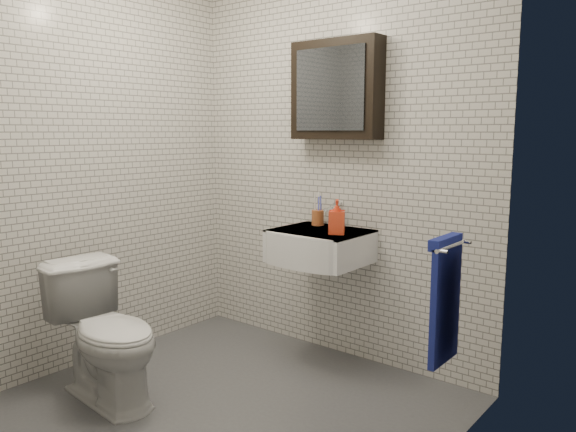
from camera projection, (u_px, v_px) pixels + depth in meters
The scene contains 9 objects.
ground at pixel (227, 404), 3.00m from camera, with size 2.20×2.00×0.01m, color #4B4D52.
room_shell at pixel (222, 128), 2.78m from camera, with size 2.22×2.02×2.51m.
washbasin at pixel (316, 246), 3.42m from camera, with size 0.55×0.50×0.20m.
faucet at pixel (335, 216), 3.54m from camera, with size 0.06×0.20×0.15m.
mirror_cabinet at pixel (336, 90), 3.42m from camera, with size 0.60×0.15×0.60m.
towel_rail at pixel (445, 295), 2.51m from camera, with size 0.09×0.30×0.58m.
toothbrush_cup at pixel (318, 217), 3.61m from camera, with size 0.09×0.09×0.21m.
soap_bottle at pixel (337, 217), 3.29m from camera, with size 0.09×0.09×0.20m, color orange.
toilet at pixel (107, 334), 3.01m from camera, with size 0.42×0.73×0.74m, color white.
Camera 1 is at (2.02, -1.98, 1.45)m, focal length 35.00 mm.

